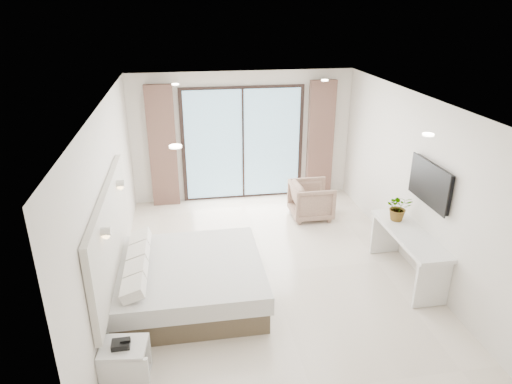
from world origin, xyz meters
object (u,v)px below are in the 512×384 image
bed (188,281)px  nightstand (125,362)px  armchair (311,198)px  console_desk (408,244)px

bed → nightstand: (-0.74, -1.41, -0.07)m
nightstand → armchair: 4.94m
nightstand → console_desk: 4.32m
nightstand → console_desk: (4.06, 1.44, 0.34)m
nightstand → console_desk: console_desk is taller
bed → console_desk: bearing=0.6°
bed → console_desk: size_ratio=1.22×
nightstand → armchair: bearing=56.1°
nightstand → armchair: size_ratio=0.69×
bed → nightstand: bearing=-117.7°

